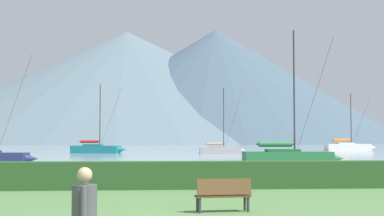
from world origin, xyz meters
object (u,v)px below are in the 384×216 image
Objects in this scene: sailboat_slip_3 at (348,147)px; park_bench_near_path at (223,193)px; sailboat_slip_5 at (97,149)px; sailboat_slip_0 at (289,157)px; sailboat_slip_4 at (221,150)px; person_seated_viewer at (84,215)px.

sailboat_slip_3 reaches higher than park_bench_near_path.
sailboat_slip_5 is 6.48× the size of park_bench_near_path.
sailboat_slip_3 is 91.65m from park_bench_near_path.
sailboat_slip_0 is 1.05× the size of sailboat_slip_5.
park_bench_near_path is at bearing -111.73° from sailboat_slip_3.
sailboat_slip_0 is 37.15m from sailboat_slip_4.
sailboat_slip_3 is 1.08× the size of sailboat_slip_4.
sailboat_slip_0 is at bearing 67.86° from person_seated_viewer.
sailboat_slip_0 is 6.78× the size of park_bench_near_path.
sailboat_slip_3 is 6.24× the size of person_seated_viewer.
park_bench_near_path is (9.47, -71.02, -0.17)m from sailboat_slip_5.
park_bench_near_path is 0.97× the size of person_seated_viewer.
sailboat_slip_3 reaches higher than sailboat_slip_4.
sailboat_slip_3 is 32.09m from sailboat_slip_4.
sailboat_slip_5 is 71.64m from park_bench_near_path.
sailboat_slip_0 is 61.71m from sailboat_slip_3.
sailboat_slip_3 is at bearing 38.43° from sailboat_slip_4.
sailboat_slip_0 is at bearing -87.47° from sailboat_slip_4.
sailboat_slip_5 is at bearing 91.06° from person_seated_viewer.
person_seated_viewer is at bearing -117.77° from park_bench_near_path.
sailboat_slip_5 is (-43.87, -13.93, -0.06)m from sailboat_slip_3.
sailboat_slip_4 is (-0.49, 37.15, -0.10)m from sailboat_slip_0.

